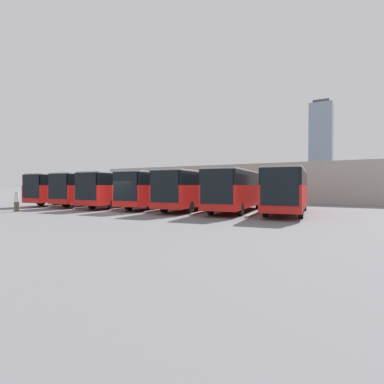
{
  "coord_description": "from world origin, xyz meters",
  "views": [
    {
      "loc": [
        -17.01,
        17.77,
        2.14
      ],
      "look_at": [
        -3.73,
        -5.59,
        1.59
      ],
      "focal_mm": 28.0,
      "sensor_mm": 36.0,
      "label": 1
    }
  ],
  "objects_px": {
    "bus_2": "(194,189)",
    "bus_5": "(98,188)",
    "bus_1": "(237,189)",
    "bus_4": "(124,188)",
    "bus_3": "(159,188)",
    "bus_6": "(73,188)",
    "pedestrian": "(17,201)",
    "bus_0": "(288,189)"
  },
  "relations": [
    {
      "from": "bus_2",
      "to": "bus_1",
      "type": "bearing_deg",
      "value": 175.77
    },
    {
      "from": "bus_2",
      "to": "bus_4",
      "type": "xyz_separation_m",
      "value": [
        8.02,
        0.13,
        0.0
      ]
    },
    {
      "from": "bus_0",
      "to": "bus_5",
      "type": "xyz_separation_m",
      "value": [
        20.04,
        0.39,
        0.0
      ]
    },
    {
      "from": "bus_2",
      "to": "bus_5",
      "type": "xyz_separation_m",
      "value": [
        12.02,
        -0.13,
        0.0
      ]
    },
    {
      "from": "bus_1",
      "to": "pedestrian",
      "type": "bearing_deg",
      "value": 22.77
    },
    {
      "from": "bus_5",
      "to": "bus_0",
      "type": "bearing_deg",
      "value": 174.01
    },
    {
      "from": "bus_2",
      "to": "bus_5",
      "type": "bearing_deg",
      "value": -7.76
    },
    {
      "from": "bus_0",
      "to": "bus_2",
      "type": "xyz_separation_m",
      "value": [
        8.02,
        0.53,
        0.0
      ]
    },
    {
      "from": "bus_5",
      "to": "bus_6",
      "type": "xyz_separation_m",
      "value": [
        4.01,
        0.05,
        0.0
      ]
    },
    {
      "from": "bus_5",
      "to": "pedestrian",
      "type": "distance_m",
      "value": 9.08
    },
    {
      "from": "bus_6",
      "to": "bus_3",
      "type": "bearing_deg",
      "value": 174.03
    },
    {
      "from": "bus_0",
      "to": "pedestrian",
      "type": "height_order",
      "value": "bus_0"
    },
    {
      "from": "bus_0",
      "to": "bus_6",
      "type": "height_order",
      "value": "same"
    },
    {
      "from": "bus_0",
      "to": "bus_6",
      "type": "distance_m",
      "value": 24.05
    },
    {
      "from": "bus_3",
      "to": "pedestrian",
      "type": "distance_m",
      "value": 12.11
    },
    {
      "from": "bus_3",
      "to": "bus_5",
      "type": "height_order",
      "value": "same"
    },
    {
      "from": "bus_5",
      "to": "pedestrian",
      "type": "height_order",
      "value": "bus_5"
    },
    {
      "from": "bus_0",
      "to": "pedestrian",
      "type": "xyz_separation_m",
      "value": [
        19.82,
        9.41,
        -0.98
      ]
    },
    {
      "from": "bus_0",
      "to": "bus_1",
      "type": "height_order",
      "value": "same"
    },
    {
      "from": "bus_2",
      "to": "bus_5",
      "type": "distance_m",
      "value": 12.02
    },
    {
      "from": "bus_0",
      "to": "bus_5",
      "type": "height_order",
      "value": "same"
    },
    {
      "from": "bus_3",
      "to": "bus_5",
      "type": "bearing_deg",
      "value": -5.76
    },
    {
      "from": "pedestrian",
      "to": "bus_4",
      "type": "bearing_deg",
      "value": -10.39
    },
    {
      "from": "bus_1",
      "to": "bus_6",
      "type": "relative_size",
      "value": 1.0
    },
    {
      "from": "bus_0",
      "to": "pedestrian",
      "type": "relative_size",
      "value": 6.8
    },
    {
      "from": "bus_0",
      "to": "bus_4",
      "type": "distance_m",
      "value": 16.04
    },
    {
      "from": "bus_1",
      "to": "bus_2",
      "type": "xyz_separation_m",
      "value": [
        4.01,
        0.2,
        0.0
      ]
    },
    {
      "from": "bus_5",
      "to": "pedestrian",
      "type": "relative_size",
      "value": 6.8
    },
    {
      "from": "bus_2",
      "to": "pedestrian",
      "type": "bearing_deg",
      "value": 29.85
    },
    {
      "from": "bus_0",
      "to": "bus_1",
      "type": "xyz_separation_m",
      "value": [
        4.01,
        0.33,
        0.0
      ]
    },
    {
      "from": "bus_0",
      "to": "bus_3",
      "type": "bearing_deg",
      "value": -6.15
    },
    {
      "from": "bus_1",
      "to": "bus_4",
      "type": "distance_m",
      "value": 12.03
    },
    {
      "from": "bus_2",
      "to": "bus_3",
      "type": "xyz_separation_m",
      "value": [
        4.01,
        -0.32,
        0.0
      ]
    },
    {
      "from": "bus_3",
      "to": "bus_4",
      "type": "xyz_separation_m",
      "value": [
        4.01,
        0.46,
        0.0
      ]
    },
    {
      "from": "bus_4",
      "to": "bus_6",
      "type": "bearing_deg",
      "value": -8.65
    },
    {
      "from": "bus_1",
      "to": "bus_6",
      "type": "bearing_deg",
      "value": -6.78
    },
    {
      "from": "bus_1",
      "to": "bus_3",
      "type": "distance_m",
      "value": 8.02
    },
    {
      "from": "bus_3",
      "to": "bus_6",
      "type": "xyz_separation_m",
      "value": [
        12.02,
        0.24,
        0.0
      ]
    },
    {
      "from": "bus_1",
      "to": "bus_4",
      "type": "height_order",
      "value": "same"
    },
    {
      "from": "bus_2",
      "to": "bus_0",
      "type": "bearing_deg",
      "value": 176.66
    },
    {
      "from": "bus_1",
      "to": "bus_2",
      "type": "distance_m",
      "value": 4.01
    },
    {
      "from": "bus_2",
      "to": "bus_4",
      "type": "distance_m",
      "value": 8.02
    }
  ]
}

